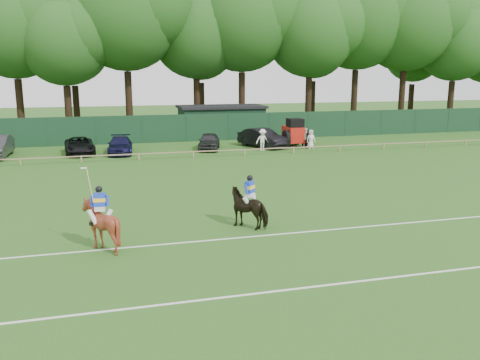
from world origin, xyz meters
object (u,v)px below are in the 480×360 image
object	(u,v)px
spectator_left	(263,140)
spectator_mid	(306,138)
hatch_grey	(209,141)
estate_black	(262,138)
horse_dark	(250,208)
horse_chestnut	(101,225)
spectator_right	(311,139)
suv_black	(80,146)
tractor	(294,133)
sedan_navy	(120,145)
polo_ball	(238,204)
utility_shed	(221,121)

from	to	relation	value
spectator_left	spectator_mid	xyz separation A→B (m)	(3.89, 0.31, -0.03)
hatch_grey	estate_black	bearing A→B (deg)	18.07
horse_dark	horse_chestnut	size ratio (longest dim) A/B	1.05
spectator_mid	spectator_right	xyz separation A→B (m)	(0.30, -0.45, -0.05)
suv_black	tractor	bearing A→B (deg)	-6.79
horse_dark	sedan_navy	distance (m)	21.51
hatch_grey	polo_ball	bearing A→B (deg)	-81.47
suv_black	estate_black	size ratio (longest dim) A/B	0.97
horse_chestnut	spectator_left	world-z (taller)	horse_chestnut
polo_ball	utility_shed	distance (m)	26.85
suv_black	hatch_grey	xyz separation A→B (m)	(10.19, -0.43, 0.04)
horse_dark	utility_shed	world-z (taller)	utility_shed
tractor	suv_black	bearing A→B (deg)	179.57
sedan_navy	horse_dark	bearing A→B (deg)	-74.12
spectator_right	polo_ball	size ratio (longest dim) A/B	17.58
horse_dark	sedan_navy	xyz separation A→B (m)	(-4.34, 21.07, -0.15)
polo_ball	horse_chestnut	bearing A→B (deg)	-143.85
sedan_navy	tractor	distance (m)	14.49
tractor	spectator_mid	bearing A→B (deg)	-54.55
spectator_left	spectator_right	xyz separation A→B (m)	(4.19, -0.13, -0.08)
horse_chestnut	spectator_mid	distance (m)	27.04
spectator_left	estate_black	bearing A→B (deg)	70.54
spectator_left	polo_ball	world-z (taller)	spectator_left
spectator_mid	utility_shed	distance (m)	10.89
horse_dark	polo_ball	xyz separation A→B (m)	(0.43, 3.42, -0.76)
polo_ball	tractor	bearing A→B (deg)	61.12
estate_black	horse_dark	bearing A→B (deg)	-133.30
hatch_grey	polo_ball	xyz separation A→B (m)	(-2.36, -17.84, -0.64)
sedan_navy	spectator_mid	distance (m)	15.18
horse_chestnut	utility_shed	world-z (taller)	utility_shed
sedan_navy	utility_shed	bearing A→B (deg)	44.51
spectator_mid	spectator_right	distance (m)	0.54
horse_dark	suv_black	xyz separation A→B (m)	(-7.39, 21.69, -0.15)
spectator_left	horse_chestnut	bearing A→B (deg)	-123.48
horse_dark	estate_black	bearing A→B (deg)	-154.02
polo_ball	spectator_left	bearing A→B (deg)	68.30
sedan_navy	utility_shed	xyz separation A→B (m)	(10.16, 8.60, 0.88)
hatch_grey	spectator_right	size ratio (longest dim) A/B	2.56
utility_shed	hatch_grey	bearing A→B (deg)	-109.79
estate_black	tractor	world-z (taller)	tractor
estate_black	utility_shed	xyz separation A→B (m)	(-1.63, 8.26, 0.75)
spectator_left	spectator_mid	size ratio (longest dim) A/B	1.03
suv_black	spectator_right	xyz separation A→B (m)	(18.50, -2.11, 0.14)
horse_chestnut	hatch_grey	distance (m)	24.11
spectator_right	spectator_mid	bearing A→B (deg)	120.84
spectator_mid	utility_shed	xyz separation A→B (m)	(-4.98, 9.66, 0.69)
horse_dark	utility_shed	size ratio (longest dim) A/B	0.23
sedan_navy	polo_ball	world-z (taller)	sedan_navy
spectator_left	spectator_right	size ratio (longest dim) A/B	1.10
spectator_left	tractor	distance (m)	3.49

